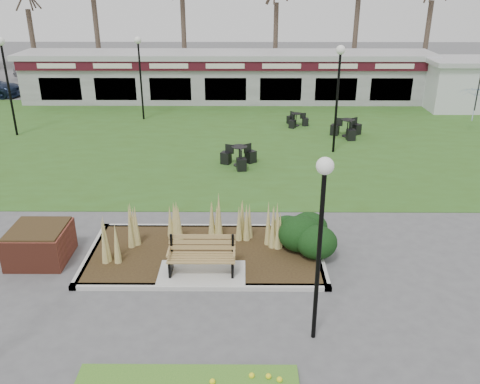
{
  "coord_description": "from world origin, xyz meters",
  "views": [
    {
      "loc": [
        1.04,
        -10.88,
        7.07
      ],
      "look_at": [
        0.95,
        2.0,
        1.57
      ],
      "focal_mm": 38.0,
      "sensor_mm": 36.0,
      "label": 1
    }
  ],
  "objects_px": {
    "bistro_set_d": "(239,159)",
    "park_bench": "(202,255)",
    "patio_umbrella": "(475,105)",
    "car_silver": "(47,68)",
    "bistro_set_c": "(347,131)",
    "lamp_post_mid_left": "(5,65)",
    "lamp_post_far_left": "(139,60)",
    "lamp_post_near_right": "(322,212)",
    "bistro_set_b": "(296,122)",
    "brick_planter": "(40,244)",
    "food_pavilion": "(226,76)",
    "lamp_post_far_right": "(339,76)",
    "service_hut": "(463,83)"
  },
  "relations": [
    {
      "from": "bistro_set_d",
      "to": "park_bench",
      "type": "bearing_deg",
      "value": -96.21
    },
    {
      "from": "patio_umbrella",
      "to": "car_silver",
      "type": "relative_size",
      "value": 0.47
    },
    {
      "from": "bistro_set_c",
      "to": "park_bench",
      "type": "bearing_deg",
      "value": -116.14
    },
    {
      "from": "lamp_post_mid_left",
      "to": "bistro_set_c",
      "type": "bearing_deg",
      "value": -0.44
    },
    {
      "from": "lamp_post_mid_left",
      "to": "car_silver",
      "type": "height_order",
      "value": "lamp_post_mid_left"
    },
    {
      "from": "lamp_post_far_left",
      "to": "car_silver",
      "type": "relative_size",
      "value": 0.9
    },
    {
      "from": "lamp_post_near_right",
      "to": "bistro_set_b",
      "type": "xyz_separation_m",
      "value": [
        1.18,
        16.42,
        -2.7
      ]
    },
    {
      "from": "park_bench",
      "to": "bistro_set_c",
      "type": "height_order",
      "value": "park_bench"
    },
    {
      "from": "bistro_set_c",
      "to": "bistro_set_d",
      "type": "relative_size",
      "value": 1.03
    },
    {
      "from": "lamp_post_mid_left",
      "to": "lamp_post_near_right",
      "type": "bearing_deg",
      "value": -49.92
    },
    {
      "from": "brick_planter",
      "to": "food_pavilion",
      "type": "height_order",
      "value": "food_pavilion"
    },
    {
      "from": "lamp_post_far_right",
      "to": "lamp_post_far_left",
      "type": "relative_size",
      "value": 1.06
    },
    {
      "from": "lamp_post_mid_left",
      "to": "brick_planter",
      "type": "bearing_deg",
      "value": -64.78
    },
    {
      "from": "lamp_post_far_left",
      "to": "bistro_set_b",
      "type": "xyz_separation_m",
      "value": [
        7.99,
        -1.25,
        -2.87
      ]
    },
    {
      "from": "lamp_post_mid_left",
      "to": "food_pavilion",
      "type": "bearing_deg",
      "value": 37.03
    },
    {
      "from": "food_pavilion",
      "to": "bistro_set_c",
      "type": "bearing_deg",
      "value": -51.62
    },
    {
      "from": "service_hut",
      "to": "car_silver",
      "type": "distance_m",
      "value": 28.39
    },
    {
      "from": "park_bench",
      "to": "lamp_post_far_left",
      "type": "distance_m",
      "value": 16.05
    },
    {
      "from": "service_hut",
      "to": "bistro_set_d",
      "type": "bearing_deg",
      "value": -142.66
    },
    {
      "from": "lamp_post_near_right",
      "to": "patio_umbrella",
      "type": "xyz_separation_m",
      "value": [
        9.54,
        15.16,
        -1.53
      ]
    },
    {
      "from": "bistro_set_b",
      "to": "car_silver",
      "type": "height_order",
      "value": "car_silver"
    },
    {
      "from": "food_pavilion",
      "to": "bistro_set_d",
      "type": "distance_m",
      "value": 11.68
    },
    {
      "from": "park_bench",
      "to": "bistro_set_b",
      "type": "relative_size",
      "value": 1.4
    },
    {
      "from": "service_hut",
      "to": "lamp_post_far_right",
      "type": "xyz_separation_m",
      "value": [
        -8.55,
        -7.89,
        1.84
      ]
    },
    {
      "from": "lamp_post_near_right",
      "to": "bistro_set_c",
      "type": "relative_size",
      "value": 2.62
    },
    {
      "from": "food_pavilion",
      "to": "car_silver",
      "type": "bearing_deg",
      "value": 152.33
    },
    {
      "from": "lamp_post_mid_left",
      "to": "lamp_post_far_left",
      "type": "xyz_separation_m",
      "value": [
        5.56,
        2.97,
        -0.21
      ]
    },
    {
      "from": "park_bench",
      "to": "lamp_post_near_right",
      "type": "xyz_separation_m",
      "value": [
        2.54,
        -2.41,
        2.35
      ]
    },
    {
      "from": "food_pavilion",
      "to": "bistro_set_b",
      "type": "distance_m",
      "value": 6.92
    },
    {
      "from": "lamp_post_near_right",
      "to": "bistro_set_c",
      "type": "bearing_deg",
      "value": 76.74
    },
    {
      "from": "park_bench",
      "to": "lamp_post_mid_left",
      "type": "relative_size",
      "value": 0.37
    },
    {
      "from": "service_hut",
      "to": "lamp_post_far_right",
      "type": "relative_size",
      "value": 0.97
    },
    {
      "from": "food_pavilion",
      "to": "patio_umbrella",
      "type": "relative_size",
      "value": 11.04
    },
    {
      "from": "park_bench",
      "to": "lamp_post_far_right",
      "type": "relative_size",
      "value": 0.38
    },
    {
      "from": "food_pavilion",
      "to": "bistro_set_d",
      "type": "xyz_separation_m",
      "value": [
        0.88,
        -11.59,
        -1.19
      ]
    },
    {
      "from": "park_bench",
      "to": "patio_umbrella",
      "type": "height_order",
      "value": "patio_umbrella"
    },
    {
      "from": "lamp_post_near_right",
      "to": "lamp_post_mid_left",
      "type": "height_order",
      "value": "lamp_post_mid_left"
    },
    {
      "from": "lamp_post_near_right",
      "to": "car_silver",
      "type": "bearing_deg",
      "value": 118.69
    },
    {
      "from": "brick_planter",
      "to": "park_bench",
      "type": "bearing_deg",
      "value": -9.69
    },
    {
      "from": "lamp_post_near_right",
      "to": "bistro_set_b",
      "type": "distance_m",
      "value": 16.69
    },
    {
      "from": "patio_umbrella",
      "to": "car_silver",
      "type": "distance_m",
      "value": 29.1
    },
    {
      "from": "brick_planter",
      "to": "patio_umbrella",
      "type": "bearing_deg",
      "value": 36.06
    },
    {
      "from": "service_hut",
      "to": "bistro_set_c",
      "type": "height_order",
      "value": "service_hut"
    },
    {
      "from": "food_pavilion",
      "to": "bistro_set_b",
      "type": "bearing_deg",
      "value": -56.88
    },
    {
      "from": "brick_planter",
      "to": "service_hut",
      "type": "height_order",
      "value": "service_hut"
    },
    {
      "from": "lamp_post_mid_left",
      "to": "car_silver",
      "type": "xyz_separation_m",
      "value": [
        -3.58,
        14.46,
        -2.51
      ]
    },
    {
      "from": "lamp_post_near_right",
      "to": "lamp_post_far_left",
      "type": "relative_size",
      "value": 0.95
    },
    {
      "from": "lamp_post_far_left",
      "to": "car_silver",
      "type": "distance_m",
      "value": 14.87
    },
    {
      "from": "brick_planter",
      "to": "car_silver",
      "type": "distance_m",
      "value": 27.52
    },
    {
      "from": "lamp_post_mid_left",
      "to": "bistro_set_c",
      "type": "height_order",
      "value": "lamp_post_mid_left"
    }
  ]
}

